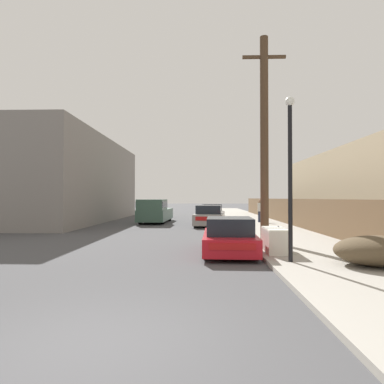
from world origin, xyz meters
TOP-DOWN VIEW (x-y plane):
  - ground_plane at (0.00, 0.00)m, footprint 220.00×220.00m
  - sidewalk_curb at (5.30, 23.50)m, footprint 4.20×63.00m
  - discarded_fridge at (3.78, 7.15)m, footprint 0.75×1.74m
  - parked_sports_car_red at (2.29, 7.51)m, footprint 1.87×4.12m
  - car_parked_mid at (1.85, 19.08)m, footprint 2.22×4.74m
  - car_parked_far at (2.16, 25.50)m, footprint 2.04×4.58m
  - pickup_truck at (-2.23, 21.67)m, footprint 2.15×5.92m
  - utility_pole at (3.95, 10.04)m, footprint 1.80×0.34m
  - street_lamp at (3.83, 5.45)m, footprint 0.26×0.26m
  - brush_pile at (5.99, 4.93)m, footprint 2.28×1.78m
  - wooden_fence at (7.25, 20.36)m, footprint 0.08×37.38m
  - building_left_block at (-9.56, 23.63)m, footprint 7.00×19.51m
  - pedestrian at (5.61, 20.99)m, footprint 0.34×0.34m

SIDE VIEW (x-z plane):
  - ground_plane at x=0.00m, z-range 0.00..0.00m
  - sidewalk_curb at x=5.30m, z-range 0.00..0.12m
  - discarded_fridge at x=3.78m, z-range 0.11..0.92m
  - brush_pile at x=5.99m, z-range 0.12..0.90m
  - parked_sports_car_red at x=2.29m, z-range -0.06..1.18m
  - car_parked_far at x=2.16m, z-range -0.04..1.32m
  - car_parked_mid at x=1.85m, z-range -0.04..1.35m
  - pickup_truck at x=-2.23m, z-range 0.00..1.78m
  - pedestrian at x=5.61m, z-range 0.14..1.78m
  - wooden_fence at x=7.25m, z-range 0.12..1.83m
  - street_lamp at x=3.83m, z-range 0.50..5.12m
  - building_left_block at x=-9.56m, z-range 0.00..6.65m
  - utility_pole at x=3.95m, z-range 0.21..8.71m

